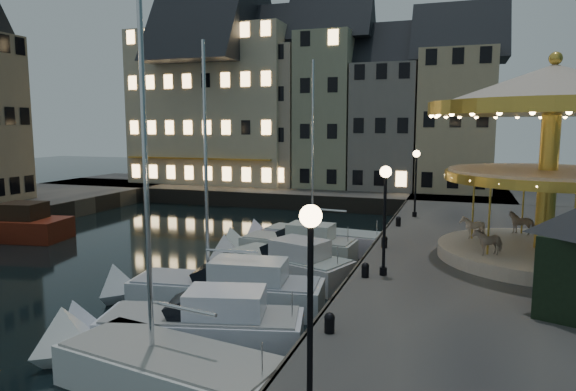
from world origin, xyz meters
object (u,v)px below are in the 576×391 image
(motorboat_f, at_px, (314,240))
(motorboat_e, at_px, (291,247))
(streetlamp_c, at_px, (416,174))
(bollard_b, at_px, (365,269))
(motorboat_c, at_px, (216,291))
(motorboat_b, at_px, (189,329))
(red_fishing_boat, at_px, (5,227))
(bollard_d, at_px, (398,221))
(motorboat_a, at_px, (154,368))
(motorboat_d, at_px, (280,264))
(bollard_a, at_px, (330,322))
(streetlamp_a, at_px, (310,280))
(carousel, at_px, (552,125))
(bollard_c, at_px, (384,241))
(streetlamp_b, at_px, (385,205))

(motorboat_f, bearing_deg, motorboat_e, -103.81)
(streetlamp_c, height_order, motorboat_f, motorboat_f)
(bollard_b, bearing_deg, motorboat_c, -164.32)
(bollard_b, height_order, motorboat_b, motorboat_b)
(bollard_b, bearing_deg, red_fishing_boat, 167.21)
(bollard_d, xyz_separation_m, motorboat_c, (-5.44, -12.03, -0.92))
(bollard_d, xyz_separation_m, motorboat_a, (-4.27, -18.06, -1.06))
(bollard_b, height_order, motorboat_c, motorboat_c)
(motorboat_c, xyz_separation_m, motorboat_d, (1.00, 4.47, -0.04))
(motorboat_c, height_order, motorboat_e, motorboat_c)
(motorboat_e, bearing_deg, motorboat_c, -92.53)
(bollard_a, distance_m, bollard_d, 16.00)
(motorboat_c, bearing_deg, streetlamp_a, -52.84)
(streetlamp_c, bearing_deg, motorboat_f, -134.56)
(motorboat_f, xyz_separation_m, carousel, (11.18, -3.94, 6.44))
(bollard_c, relative_size, motorboat_f, 0.05)
(bollard_a, height_order, bollard_c, same)
(bollard_b, distance_m, motorboat_a, 8.75)
(bollard_c, relative_size, bollard_d, 1.00)
(motorboat_a, xyz_separation_m, motorboat_e, (-0.82, 13.98, 0.10))
(streetlamp_c, relative_size, motorboat_a, 0.34)
(bollard_d, bearing_deg, motorboat_a, -103.30)
(streetlamp_a, distance_m, streetlamp_c, 23.50)
(bollard_c, distance_m, motorboat_a, 13.31)
(motorboat_a, distance_m, motorboat_f, 16.38)
(motorboat_b, bearing_deg, motorboat_a, -82.59)
(bollard_b, bearing_deg, motorboat_a, -119.46)
(motorboat_a, bearing_deg, red_fishing_boat, 146.08)
(motorboat_f, bearing_deg, streetlamp_a, -74.43)
(bollard_c, distance_m, motorboat_d, 4.99)
(bollard_a, xyz_separation_m, motorboat_f, (-4.50, 14.32, -1.07))
(red_fishing_boat, bearing_deg, motorboat_e, 3.45)
(bollard_a, xyz_separation_m, carousel, (6.68, 10.38, 5.36))
(bollard_a, distance_m, motorboat_e, 13.00)
(motorboat_c, bearing_deg, motorboat_a, -78.99)
(streetlamp_a, xyz_separation_m, motorboat_d, (-5.04, 12.44, -3.38))
(streetlamp_c, bearing_deg, bollard_c, -93.81)
(motorboat_c, bearing_deg, motorboat_b, -76.61)
(bollard_b, xyz_separation_m, motorboat_e, (-5.09, 6.42, -0.96))
(bollard_b, relative_size, motorboat_f, 0.05)
(bollard_d, height_order, motorboat_d, motorboat_d)
(bollard_a, distance_m, motorboat_c, 6.80)
(bollard_c, height_order, carousel, carousel)
(bollard_a, height_order, bollard_b, same)
(bollard_d, distance_m, motorboat_f, 4.93)
(motorboat_d, xyz_separation_m, motorboat_e, (-0.65, 3.48, 0.00))
(bollard_c, bearing_deg, motorboat_d, -155.09)
(streetlamp_b, relative_size, bollard_a, 7.32)
(carousel, bearing_deg, motorboat_d, -170.11)
(motorboat_d, xyz_separation_m, carousel, (11.12, 1.94, 6.33))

